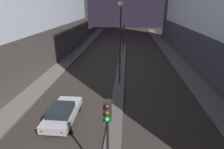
{
  "coord_description": "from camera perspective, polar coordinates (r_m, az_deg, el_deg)",
  "views": [
    {
      "loc": [
        0.71,
        -1.84,
        8.27
      ],
      "look_at": [
        -0.96,
        17.23,
        0.5
      ],
      "focal_mm": 28.0,
      "sensor_mm": 36.0,
      "label": 1
    }
  ],
  "objects": [
    {
      "name": "median_strip",
      "position": [
        21.82,
        2.78,
        -0.01
      ],
      "size": [
        1.1,
        34.74,
        0.14
      ],
      "color": "#56544F",
      "rests_on": "ground"
    },
    {
      "name": "traffic_light_near",
      "position": [
        7.61,
        -1.49,
        -16.63
      ],
      "size": [
        0.32,
        0.42,
        4.6
      ],
      "color": "black",
      "rests_on": "median_strip"
    },
    {
      "name": "traffic_light_mid",
      "position": [
        32.38,
        3.8,
        13.6
      ],
      "size": [
        0.32,
        0.42,
        4.6
      ],
      "color": "black",
      "rests_on": "median_strip"
    },
    {
      "name": "street_lamp",
      "position": [
        17.71,
        2.73,
        13.4
      ],
      "size": [
        0.48,
        0.48,
        8.38
      ],
      "color": "black",
      "rests_on": "median_strip"
    },
    {
      "name": "car_left_lane",
      "position": [
        13.88,
        -15.89,
        -11.93
      ],
      "size": [
        1.92,
        4.23,
        1.35
      ],
      "color": "#B2B2B7",
      "rests_on": "ground"
    }
  ]
}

